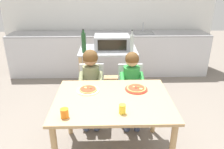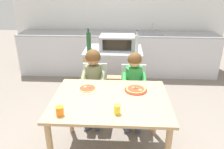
% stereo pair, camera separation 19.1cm
% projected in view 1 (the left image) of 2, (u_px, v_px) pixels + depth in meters
% --- Properties ---
extents(ground_plane, '(11.60, 11.60, 0.00)m').
position_uv_depth(ground_plane, '(111.00, 104.00, 3.70)').
color(ground_plane, slate).
extents(back_wall_tiled, '(4.63, 0.14, 2.70)m').
position_uv_depth(back_wall_tiled, '(109.00, 8.00, 4.83)').
color(back_wall_tiled, white).
rests_on(back_wall_tiled, ground).
extents(kitchen_counter, '(4.16, 0.60, 1.09)m').
position_uv_depth(kitchen_counter, '(109.00, 53.00, 4.81)').
color(kitchen_counter, silver).
rests_on(kitchen_counter, ground).
extents(kitchen_island_cart, '(0.90, 0.64, 0.90)m').
position_uv_depth(kitchen_island_cart, '(108.00, 67.00, 3.63)').
color(kitchen_island_cart, '#B7BABF').
rests_on(kitchen_island_cart, ground).
extents(toaster_oven, '(0.54, 0.37, 0.21)m').
position_uv_depth(toaster_oven, '(112.00, 42.00, 3.50)').
color(toaster_oven, '#999BA0').
rests_on(toaster_oven, kitchen_island_cart).
extents(bottle_slim_sauce, '(0.06, 0.06, 0.27)m').
position_uv_depth(bottle_slim_sauce, '(83.00, 41.00, 3.53)').
color(bottle_slim_sauce, '#ADB7B2').
rests_on(bottle_slim_sauce, kitchen_island_cart).
extents(bottle_squat_spirits, '(0.06, 0.06, 0.34)m').
position_uv_depth(bottle_squat_spirits, '(132.00, 44.00, 3.30)').
color(bottle_squat_spirits, '#ADB7B2').
rests_on(bottle_squat_spirits, kitchen_island_cart).
extents(bottle_clear_vinegar, '(0.07, 0.07, 0.35)m').
position_uv_depth(bottle_clear_vinegar, '(84.00, 42.00, 3.30)').
color(bottle_clear_vinegar, '#1E4723').
rests_on(bottle_clear_vinegar, kitchen_island_cart).
extents(dining_table, '(1.23, 0.94, 0.75)m').
position_uv_depth(dining_table, '(113.00, 107.00, 2.38)').
color(dining_table, tan).
rests_on(dining_table, ground).
extents(dining_chair_left, '(0.36, 0.36, 0.81)m').
position_uv_depth(dining_chair_left, '(92.00, 89.00, 3.16)').
color(dining_chair_left, silver).
rests_on(dining_chair_left, ground).
extents(dining_chair_right, '(0.36, 0.36, 0.81)m').
position_uv_depth(dining_chair_right, '(130.00, 89.00, 3.15)').
color(dining_chair_right, silver).
rests_on(dining_chair_right, ground).
extents(child_in_olive_shirt, '(0.32, 0.42, 1.05)m').
position_uv_depth(child_in_olive_shirt, '(91.00, 78.00, 2.97)').
color(child_in_olive_shirt, '#424C6B').
rests_on(child_in_olive_shirt, ground).
extents(child_in_green_shirt, '(0.32, 0.42, 1.03)m').
position_uv_depth(child_in_green_shirt, '(132.00, 81.00, 2.97)').
color(child_in_green_shirt, '#424C6B').
rests_on(child_in_green_shirt, ground).
extents(pizza_plate_white, '(0.25, 0.25, 0.03)m').
position_uv_depth(pizza_plate_white, '(88.00, 90.00, 2.51)').
color(pizza_plate_white, white).
rests_on(pizza_plate_white, dining_table).
extents(pizza_plate_red_rimmed, '(0.26, 0.26, 0.03)m').
position_uv_depth(pizza_plate_red_rimmed, '(136.00, 89.00, 2.53)').
color(pizza_plate_red_rimmed, red).
rests_on(pizza_plate_red_rimmed, dining_table).
extents(drinking_cup_yellow, '(0.06, 0.06, 0.09)m').
position_uv_depth(drinking_cup_yellow, '(122.00, 109.00, 2.07)').
color(drinking_cup_yellow, yellow).
rests_on(drinking_cup_yellow, dining_table).
extents(drinking_cup_orange, '(0.08, 0.08, 0.09)m').
position_uv_depth(drinking_cup_orange, '(65.00, 113.00, 2.01)').
color(drinking_cup_orange, orange).
rests_on(drinking_cup_orange, dining_table).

